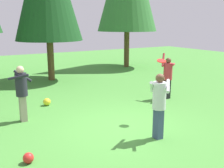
{
  "coord_description": "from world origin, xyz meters",
  "views": [
    {
      "loc": [
        -3.92,
        -6.04,
        2.93
      ],
      "look_at": [
        0.25,
        1.0,
        1.05
      ],
      "focal_mm": 42.74,
      "sensor_mm": 36.0,
      "label": 1
    }
  ],
  "objects_px": {
    "person_thrower": "(168,75)",
    "person_catcher": "(159,101)",
    "person_bystander": "(22,89)",
    "ball_red": "(28,158)",
    "frisbee": "(162,61)",
    "ball_yellow": "(47,102)"
  },
  "relations": [
    {
      "from": "person_bystander",
      "to": "person_catcher",
      "type": "bearing_deg",
      "value": -19.63
    },
    {
      "from": "person_thrower",
      "to": "ball_yellow",
      "type": "relative_size",
      "value": 6.6
    },
    {
      "from": "person_thrower",
      "to": "person_catcher",
      "type": "bearing_deg",
      "value": 1.9
    },
    {
      "from": "person_thrower",
      "to": "frisbee",
      "type": "relative_size",
      "value": 5.49
    },
    {
      "from": "person_bystander",
      "to": "ball_yellow",
      "type": "distance_m",
      "value": 1.83
    },
    {
      "from": "person_thrower",
      "to": "person_catcher",
      "type": "relative_size",
      "value": 1.04
    },
    {
      "from": "person_catcher",
      "to": "frisbee",
      "type": "bearing_deg",
      "value": 0.0
    },
    {
      "from": "person_thrower",
      "to": "frisbee",
      "type": "bearing_deg",
      "value": 0.0
    },
    {
      "from": "person_catcher",
      "to": "person_bystander",
      "type": "bearing_deg",
      "value": 83.55
    },
    {
      "from": "person_bystander",
      "to": "ball_yellow",
      "type": "height_order",
      "value": "person_bystander"
    },
    {
      "from": "person_thrower",
      "to": "person_bystander",
      "type": "height_order",
      "value": "person_thrower"
    },
    {
      "from": "person_catcher",
      "to": "ball_yellow",
      "type": "height_order",
      "value": "person_catcher"
    },
    {
      "from": "person_bystander",
      "to": "ball_red",
      "type": "bearing_deg",
      "value": -71.9
    },
    {
      "from": "ball_red",
      "to": "ball_yellow",
      "type": "xyz_separation_m",
      "value": [
        1.58,
        3.81,
        0.02
      ]
    },
    {
      "from": "person_bystander",
      "to": "ball_red",
      "type": "xyz_separation_m",
      "value": [
        -0.49,
        -2.63,
        -0.89
      ]
    },
    {
      "from": "ball_yellow",
      "to": "person_catcher",
      "type": "bearing_deg",
      "value": -69.03
    },
    {
      "from": "ball_red",
      "to": "person_thrower",
      "type": "bearing_deg",
      "value": 21.17
    },
    {
      "from": "person_thrower",
      "to": "ball_yellow",
      "type": "bearing_deg",
      "value": -61.6
    },
    {
      "from": "frisbee",
      "to": "ball_yellow",
      "type": "xyz_separation_m",
      "value": [
        -2.57,
        3.19,
        -1.7
      ]
    },
    {
      "from": "person_thrower",
      "to": "person_bystander",
      "type": "distance_m",
      "value": 5.49
    },
    {
      "from": "person_catcher",
      "to": "frisbee",
      "type": "relative_size",
      "value": 5.25
    },
    {
      "from": "person_thrower",
      "to": "person_bystander",
      "type": "relative_size",
      "value": 1.05
    }
  ]
}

